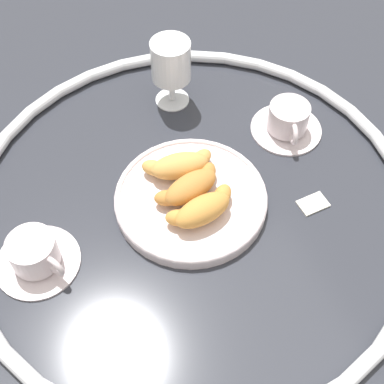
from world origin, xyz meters
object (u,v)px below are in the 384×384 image
at_px(croissant_large, 204,208).
at_px(coffee_cup_near, 35,255).
at_px(croissant_small, 191,186).
at_px(sugar_packet, 313,203).
at_px(juice_glass_left, 171,63).
at_px(coffee_cup_far, 288,121).
at_px(pastry_plate, 192,198).
at_px(croissant_extra, 179,165).

relative_size(croissant_large, coffee_cup_near, 0.99).
bearing_deg(croissant_small, sugar_packet, -24.68).
relative_size(coffee_cup_near, juice_glass_left, 0.97).
xyz_separation_m(juice_glass_left, sugar_packet, (0.13, -0.33, -0.09)).
height_order(coffee_cup_far, sugar_packet, coffee_cup_far).
bearing_deg(croissant_small, coffee_cup_far, 19.68).
height_order(pastry_plate, sugar_packet, pastry_plate).
height_order(pastry_plate, coffee_cup_far, coffee_cup_far).
bearing_deg(juice_glass_left, sugar_packet, -68.80).
distance_m(coffee_cup_far, sugar_packet, 0.18).
relative_size(pastry_plate, croissant_large, 1.94).
xyz_separation_m(croissant_small, juice_glass_left, (0.06, 0.25, 0.05)).
height_order(croissant_extra, sugar_packet, croissant_extra).
height_order(croissant_large, coffee_cup_near, croissant_large).
bearing_deg(croissant_large, sugar_packet, -11.43).
bearing_deg(pastry_plate, sugar_packet, -24.00).
relative_size(croissant_extra, coffee_cup_near, 1.00).
xyz_separation_m(coffee_cup_near, coffee_cup_far, (0.50, 0.10, 0.00)).
bearing_deg(coffee_cup_near, sugar_packet, -8.54).
distance_m(coffee_cup_near, juice_glass_left, 0.43).
xyz_separation_m(coffee_cup_near, juice_glass_left, (0.33, 0.26, 0.07)).
xyz_separation_m(pastry_plate, croissant_large, (0.00, -0.05, 0.03)).
xyz_separation_m(pastry_plate, coffee_cup_near, (-0.27, -0.02, 0.01)).
bearing_deg(sugar_packet, coffee_cup_far, 73.07).
xyz_separation_m(croissant_large, coffee_cup_near, (-0.27, 0.03, -0.02)).
distance_m(croissant_small, croissant_extra, 0.05).
xyz_separation_m(croissant_large, croissant_extra, (-0.00, 0.10, 0.00)).
relative_size(croissant_small, sugar_packet, 2.66).
bearing_deg(croissant_small, coffee_cup_near, -176.07).
bearing_deg(coffee_cup_far, croissant_small, -160.32).
relative_size(croissant_large, croissant_small, 1.02).
bearing_deg(sugar_packet, pastry_plate, 152.66).
xyz_separation_m(pastry_plate, croissant_extra, (-0.00, 0.05, 0.03)).
relative_size(coffee_cup_far, sugar_packet, 2.72).
bearing_deg(coffee_cup_near, croissant_small, 3.93).
bearing_deg(juice_glass_left, coffee_cup_near, -141.55).
distance_m(croissant_large, sugar_packet, 0.20).
distance_m(pastry_plate, croissant_small, 0.03).
height_order(coffee_cup_near, coffee_cup_far, same).
height_order(croissant_large, sugar_packet, croissant_large).
xyz_separation_m(coffee_cup_far, juice_glass_left, (-0.17, 0.16, 0.07)).
bearing_deg(croissant_extra, coffee_cup_near, -165.73).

